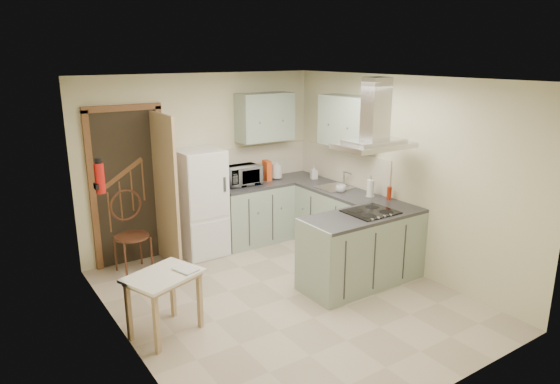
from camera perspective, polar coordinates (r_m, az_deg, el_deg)
floor at (r=5.95m, az=0.65°, el=-12.05°), size 4.20×4.20×0.00m
ceiling at (r=5.28m, az=0.73°, el=12.78°), size 4.20×4.20×0.00m
back_wall at (r=7.25m, az=-8.81°, el=3.39°), size 3.60×0.00×3.60m
left_wall at (r=4.74m, az=-17.56°, el=-3.71°), size 0.00×4.20×4.20m
right_wall at (r=6.64m, az=13.58°, el=2.01°), size 0.00×4.20×4.20m
doorway at (r=6.89m, az=-16.91°, el=0.54°), size 1.10×0.12×2.10m
fridge at (r=7.03m, az=-9.06°, el=-1.22°), size 0.60×0.60×1.50m
counter_back at (r=7.50m, az=-3.01°, el=-2.37°), size 1.08×0.60×0.90m
counter_right at (r=7.44m, az=5.25°, el=-2.57°), size 0.60×1.95×0.90m
splashback at (r=7.71m, az=-2.28°, el=3.52°), size 1.68×0.02×0.50m
wall_cabinet_back at (r=7.45m, az=-1.74°, el=8.57°), size 0.85×0.35×0.70m
wall_cabinet_right at (r=7.00m, az=7.77°, el=7.98°), size 0.35×0.90×0.70m
peninsula at (r=6.22m, az=9.45°, el=-6.41°), size 1.55×0.65×0.90m
hob at (r=6.14m, az=10.32°, el=-2.24°), size 0.58×0.50×0.01m
extractor_hood at (r=5.94m, az=10.70°, el=5.25°), size 0.90×0.55×0.10m
sink at (r=7.18m, az=6.22°, el=0.52°), size 0.45×0.40×0.01m
fire_extinguisher at (r=5.53m, az=-19.90°, el=1.48°), size 0.10×0.10×0.32m
drop_leaf_table at (r=5.26m, az=-13.02°, el=-12.37°), size 0.84×0.73×0.65m
bentwood_chair at (r=6.70m, az=-16.56°, el=-4.89°), size 0.47×0.47×0.98m
microwave at (r=7.29m, az=-4.34°, el=1.90°), size 0.51×0.34×0.28m
kettle at (r=7.64m, az=-0.40°, el=2.46°), size 0.17×0.17×0.25m
cereal_box at (r=7.55m, az=-1.50°, el=2.48°), size 0.11×0.21×0.30m
soap_bottle at (r=7.65m, az=3.90°, el=2.28°), size 0.12×0.12×0.21m
paper_towel at (r=6.76m, az=10.30°, el=0.44°), size 0.11×0.11×0.24m
cup at (r=6.94m, az=6.98°, el=0.39°), size 0.16×0.16×0.11m
red_bottle at (r=6.69m, az=12.37°, el=-0.15°), size 0.08×0.08×0.17m
book at (r=5.09m, az=-11.48°, el=-8.51°), size 0.24×0.28×0.11m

